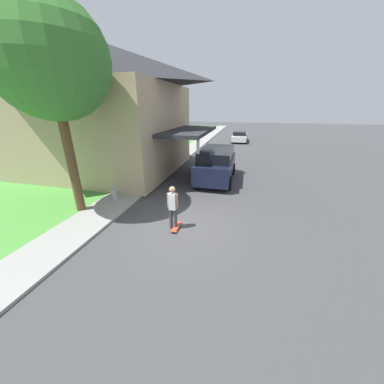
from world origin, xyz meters
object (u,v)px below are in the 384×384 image
(lawn_tree_near, at_px, (50,61))
(suv_parked, at_px, (216,164))
(skateboard, at_px, (176,227))
(fire_hydrant, at_px, (114,193))
(skateboarder, at_px, (173,206))
(car_down_street, at_px, (240,137))

(lawn_tree_near, relative_size, suv_parked, 1.66)
(lawn_tree_near, height_order, suv_parked, lawn_tree_near)
(skateboard, xyz_separation_m, fire_hydrant, (-3.62, 1.58, 0.39))
(skateboarder, relative_size, skateboard, 2.14)
(lawn_tree_near, height_order, skateboarder, lawn_tree_near)
(skateboard, bearing_deg, lawn_tree_near, 175.33)
(skateboard, height_order, fire_hydrant, fire_hydrant)
(skateboarder, height_order, fire_hydrant, skateboarder)
(car_down_street, distance_m, skateboard, 22.67)
(car_down_street, bearing_deg, skateboarder, -93.60)
(skateboard, bearing_deg, car_down_street, 86.67)
(suv_parked, xyz_separation_m, fire_hydrant, (-4.22, -4.54, -0.56))
(skateboard, distance_m, fire_hydrant, 3.97)
(skateboarder, bearing_deg, suv_parked, 83.41)
(lawn_tree_near, distance_m, car_down_street, 23.57)
(fire_hydrant, bearing_deg, suv_parked, 47.09)
(car_down_street, bearing_deg, skateboard, -93.33)
(suv_parked, distance_m, skateboard, 6.22)
(skateboarder, bearing_deg, lawn_tree_near, 174.99)
(skateboard, relative_size, fire_hydrant, 1.03)
(skateboard, bearing_deg, suv_parked, 84.39)
(suv_parked, relative_size, skateboarder, 2.75)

